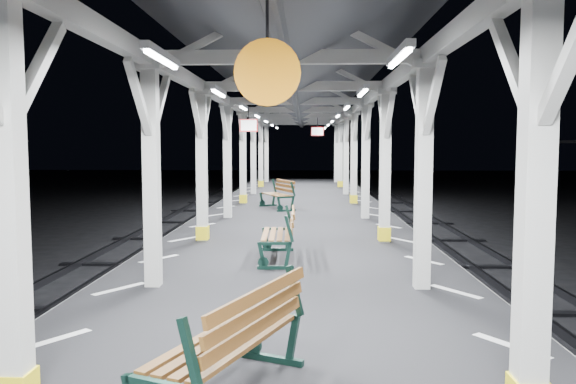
{
  "coord_description": "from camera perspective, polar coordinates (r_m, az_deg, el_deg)",
  "views": [
    {
      "loc": [
        0.29,
        -10.22,
        3.11
      ],
      "look_at": [
        -0.07,
        0.7,
        2.2
      ],
      "focal_mm": 35.0,
      "sensor_mm": 36.0,
      "label": 1
    }
  ],
  "objects": [
    {
      "name": "ground",
      "position": [
        10.69,
        0.23,
        -12.16
      ],
      "size": [
        120.0,
        120.0,
        0.0
      ],
      "primitive_type": "plane",
      "color": "black",
      "rests_on": "ground"
    },
    {
      "name": "platform",
      "position": [
        10.55,
        0.23,
        -9.56
      ],
      "size": [
        6.0,
        50.0,
        1.0
      ],
      "primitive_type": "cube",
      "color": "black",
      "rests_on": "ground"
    },
    {
      "name": "hazard_stripes_left",
      "position": [
        10.79,
        -12.97,
        -6.62
      ],
      "size": [
        1.0,
        48.0,
        0.01
      ],
      "primitive_type": "cube",
      "color": "silver",
      "rests_on": "platform"
    },
    {
      "name": "hazard_stripes_right",
      "position": [
        10.66,
        13.62,
        -6.77
      ],
      "size": [
        1.0,
        48.0,
        0.01
      ],
      "primitive_type": "cube",
      "color": "silver",
      "rests_on": "platform"
    },
    {
      "name": "track_left",
      "position": [
        11.9,
        -25.05,
        -10.45
      ],
      "size": [
        2.2,
        60.0,
        0.16
      ],
      "color": "#2D2D33",
      "rests_on": "ground"
    },
    {
      "name": "track_right",
      "position": [
        11.65,
        26.12,
        -10.81
      ],
      "size": [
        2.2,
        60.0,
        0.16
      ],
      "color": "#2D2D33",
      "rests_on": "ground"
    },
    {
      "name": "canopy",
      "position": [
        10.31,
        0.24,
        12.83
      ],
      "size": [
        5.4,
        49.0,
        4.65
      ],
      "color": "beige",
      "rests_on": "platform"
    },
    {
      "name": "bench_near",
      "position": [
        4.76,
        -5.21,
        -14.68
      ],
      "size": [
        1.3,
        1.93,
        0.99
      ],
      "rotation": [
        0.0,
        0.0,
        -0.39
      ],
      "color": "#112E26",
      "rests_on": "platform"
    },
    {
      "name": "bench_mid",
      "position": [
        10.37,
        -0.61,
        -4.16
      ],
      "size": [
        0.7,
        1.76,
        0.94
      ],
      "rotation": [
        0.0,
        0.0,
        0.03
      ],
      "color": "#112E26",
      "rests_on": "platform"
    },
    {
      "name": "bench_far",
      "position": [
        18.73,
        -0.87,
        -0.15
      ],
      "size": [
        1.3,
        1.87,
        0.95
      ],
      "rotation": [
        0.0,
        0.0,
        0.42
      ],
      "color": "#112E26",
      "rests_on": "platform"
    }
  ]
}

